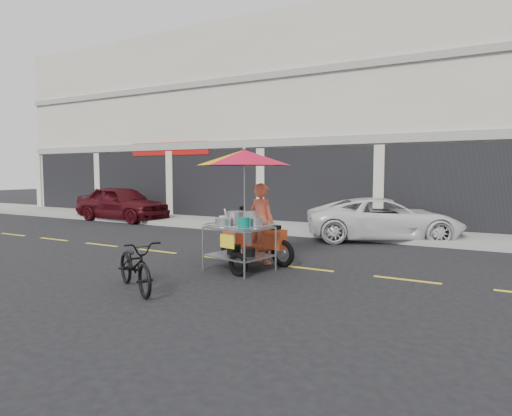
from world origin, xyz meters
The scene contains 10 objects.
ground centered at (0.00, 0.00, 0.00)m, with size 90.00×90.00×0.00m, color black.
sidewalk centered at (0.00, 5.50, 0.07)m, with size 45.00×3.00×0.15m, color gray.
shophouse_block centered at (2.82, 10.59, 4.24)m, with size 36.00×8.11×10.40m.
centerline centered at (0.00, 0.00, 0.00)m, with size 42.00×0.10×0.01m, color gold.
maroon_sedan centered at (-9.98, 4.61, 0.72)m, with size 1.69×4.20×1.43m, color #3E090F.
white_pickup centered at (0.58, 4.61, 0.62)m, with size 2.05×4.45×1.24m, color silver.
plant_tall centered at (-12.80, 6.04, 0.70)m, with size 0.99×0.86×1.10m, color #265115.
plant_short centered at (-11.41, 5.90, 0.69)m, with size 0.60×0.60×1.07m, color #265115.
near_bicycle centered at (-1.88, -2.92, 0.44)m, with size 0.58×1.66×0.87m, color black.
food_vendor_rig centered at (-1.07, -0.48, 1.57)m, with size 2.47×2.34×2.49m.
Camera 1 is at (3.27, -8.12, 1.98)m, focal length 30.00 mm.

